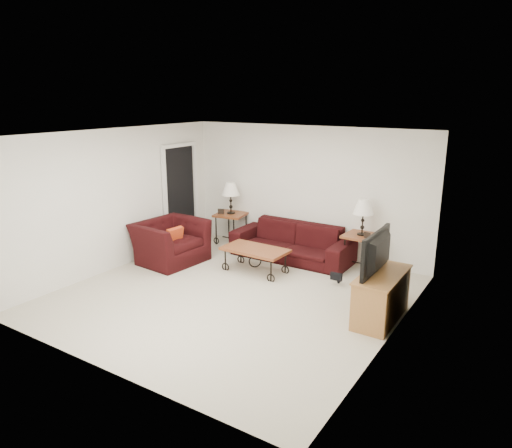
{
  "coord_description": "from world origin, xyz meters",
  "views": [
    {
      "loc": [
        4.01,
        -5.6,
        3.04
      ],
      "look_at": [
        0.0,
        0.7,
        1.0
      ],
      "focal_mm": 33.07,
      "sensor_mm": 36.0,
      "label": 1
    }
  ],
  "objects_px": {
    "lamp_right": "(363,217)",
    "coffee_table": "(255,260)",
    "sofa": "(292,242)",
    "side_table_right": "(361,252)",
    "television": "(383,253)",
    "lamp_left": "(231,198)",
    "side_table_left": "(231,228)",
    "armchair": "(170,242)",
    "backpack": "(339,273)",
    "tv_stand": "(381,297)"
  },
  "relations": [
    {
      "from": "lamp_right",
      "to": "television",
      "type": "relative_size",
      "value": 0.63
    },
    {
      "from": "armchair",
      "to": "side_table_right",
      "type": "bearing_deg",
      "value": -58.76
    },
    {
      "from": "side_table_right",
      "to": "armchair",
      "type": "bearing_deg",
      "value": -153.91
    },
    {
      "from": "lamp_left",
      "to": "coffee_table",
      "type": "distance_m",
      "value": 1.91
    },
    {
      "from": "lamp_right",
      "to": "coffee_table",
      "type": "bearing_deg",
      "value": -143.36
    },
    {
      "from": "backpack",
      "to": "side_table_left",
      "type": "bearing_deg",
      "value": 144.55
    },
    {
      "from": "side_table_left",
      "to": "lamp_right",
      "type": "distance_m",
      "value": 2.93
    },
    {
      "from": "lamp_left",
      "to": "tv_stand",
      "type": "bearing_deg",
      "value": -24.82
    },
    {
      "from": "armchair",
      "to": "tv_stand",
      "type": "xyz_separation_m",
      "value": [
        4.11,
        -0.22,
        -0.05
      ]
    },
    {
      "from": "backpack",
      "to": "television",
      "type": "bearing_deg",
      "value": -60.8
    },
    {
      "from": "side_table_right",
      "to": "sofa",
      "type": "bearing_deg",
      "value": -172.18
    },
    {
      "from": "lamp_left",
      "to": "television",
      "type": "relative_size",
      "value": 0.64
    },
    {
      "from": "armchair",
      "to": "coffee_table",
      "type": "bearing_deg",
      "value": -70.8
    },
    {
      "from": "sofa",
      "to": "backpack",
      "type": "distance_m",
      "value": 1.44
    },
    {
      "from": "side_table_left",
      "to": "television",
      "type": "relative_size",
      "value": 0.64
    },
    {
      "from": "lamp_left",
      "to": "backpack",
      "type": "distance_m",
      "value": 3.04
    },
    {
      "from": "sofa",
      "to": "lamp_left",
      "type": "xyz_separation_m",
      "value": [
        -1.55,
        0.18,
        0.64
      ]
    },
    {
      "from": "armchair",
      "to": "lamp_left",
      "type": "bearing_deg",
      "value": -5.8
    },
    {
      "from": "television",
      "to": "backpack",
      "type": "xyz_separation_m",
      "value": [
        -0.98,
        0.9,
        -0.78
      ]
    },
    {
      "from": "side_table_left",
      "to": "lamp_left",
      "type": "distance_m",
      "value": 0.65
    },
    {
      "from": "side_table_left",
      "to": "armchair",
      "type": "height_order",
      "value": "armchair"
    },
    {
      "from": "sofa",
      "to": "lamp_left",
      "type": "relative_size",
      "value": 3.55
    },
    {
      "from": "tv_stand",
      "to": "television",
      "type": "relative_size",
      "value": 1.12
    },
    {
      "from": "armchair",
      "to": "television",
      "type": "relative_size",
      "value": 1.18
    },
    {
      "from": "lamp_left",
      "to": "television",
      "type": "xyz_separation_m",
      "value": [
        3.79,
        -1.76,
        -0.01
      ]
    },
    {
      "from": "television",
      "to": "tv_stand",
      "type": "bearing_deg",
      "value": 90.0
    },
    {
      "from": "coffee_table",
      "to": "side_table_left",
      "type": "bearing_deg",
      "value": 139.36
    },
    {
      "from": "tv_stand",
      "to": "television",
      "type": "bearing_deg",
      "value": -180.0
    },
    {
      "from": "side_table_left",
      "to": "tv_stand",
      "type": "height_order",
      "value": "tv_stand"
    },
    {
      "from": "side_table_right",
      "to": "television",
      "type": "distance_m",
      "value": 2.09
    },
    {
      "from": "lamp_left",
      "to": "television",
      "type": "distance_m",
      "value": 4.18
    },
    {
      "from": "side_table_left",
      "to": "side_table_right",
      "type": "relative_size",
      "value": 1.02
    },
    {
      "from": "side_table_left",
      "to": "tv_stand",
      "type": "xyz_separation_m",
      "value": [
        3.81,
        -1.76,
        0.01
      ]
    },
    {
      "from": "lamp_left",
      "to": "armchair",
      "type": "distance_m",
      "value": 1.68
    },
    {
      "from": "coffee_table",
      "to": "tv_stand",
      "type": "height_order",
      "value": "tv_stand"
    },
    {
      "from": "sofa",
      "to": "television",
      "type": "bearing_deg",
      "value": -35.21
    },
    {
      "from": "sofa",
      "to": "coffee_table",
      "type": "bearing_deg",
      "value": -102.93
    },
    {
      "from": "side_table_left",
      "to": "side_table_right",
      "type": "height_order",
      "value": "side_table_left"
    },
    {
      "from": "sofa",
      "to": "lamp_right",
      "type": "height_order",
      "value": "lamp_right"
    },
    {
      "from": "side_table_left",
      "to": "armchair",
      "type": "distance_m",
      "value": 1.58
    },
    {
      "from": "sofa",
      "to": "side_table_left",
      "type": "bearing_deg",
      "value": 173.36
    },
    {
      "from": "lamp_right",
      "to": "coffee_table",
      "type": "relative_size",
      "value": 0.56
    },
    {
      "from": "side_table_left",
      "to": "backpack",
      "type": "bearing_deg",
      "value": -17.12
    },
    {
      "from": "side_table_left",
      "to": "lamp_right",
      "type": "xyz_separation_m",
      "value": [
        2.86,
        0.0,
        0.64
      ]
    },
    {
      "from": "sofa",
      "to": "tv_stand",
      "type": "height_order",
      "value": "tv_stand"
    },
    {
      "from": "tv_stand",
      "to": "lamp_left",
      "type": "bearing_deg",
      "value": 155.18
    },
    {
      "from": "lamp_right",
      "to": "tv_stand",
      "type": "xyz_separation_m",
      "value": [
        0.95,
        -1.76,
        -0.62
      ]
    },
    {
      "from": "television",
      "to": "backpack",
      "type": "bearing_deg",
      "value": -132.47
    },
    {
      "from": "lamp_left",
      "to": "lamp_right",
      "type": "relative_size",
      "value": 1.02
    },
    {
      "from": "sofa",
      "to": "backpack",
      "type": "height_order",
      "value": "sofa"
    }
  ]
}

